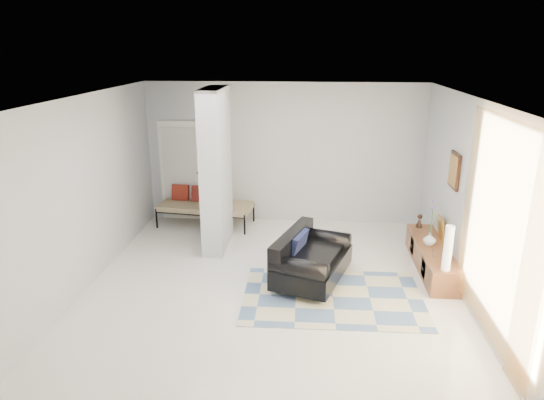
{
  "coord_description": "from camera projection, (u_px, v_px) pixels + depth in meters",
  "views": [
    {
      "loc": [
        0.54,
        -6.45,
        3.47
      ],
      "look_at": [
        -0.04,
        0.6,
        1.2
      ],
      "focal_mm": 32.0,
      "sensor_mm": 36.0,
      "label": 1
    }
  ],
  "objects": [
    {
      "name": "floor",
      "position": [
        272.0,
        289.0,
        7.22
      ],
      "size": [
        6.0,
        6.0,
        0.0
      ],
      "primitive_type": "plane",
      "color": "white",
      "rests_on": "ground"
    },
    {
      "name": "ceiling",
      "position": [
        271.0,
        98.0,
        6.37
      ],
      "size": [
        6.0,
        6.0,
        0.0
      ],
      "primitive_type": "plane",
      "rotation": [
        3.14,
        0.0,
        0.0
      ],
      "color": "white",
      "rests_on": "wall_back"
    },
    {
      "name": "wall_back",
      "position": [
        284.0,
        154.0,
        9.64
      ],
      "size": [
        6.0,
        0.0,
        6.0
      ],
      "primitive_type": "plane",
      "rotation": [
        1.57,
        0.0,
        0.0
      ],
      "color": "silver",
      "rests_on": "ground"
    },
    {
      "name": "wall_front",
      "position": [
        241.0,
        311.0,
        3.95
      ],
      "size": [
        6.0,
        0.0,
        6.0
      ],
      "primitive_type": "plane",
      "rotation": [
        -1.57,
        0.0,
        0.0
      ],
      "color": "silver",
      "rests_on": "ground"
    },
    {
      "name": "wall_left",
      "position": [
        82.0,
        195.0,
        7.01
      ],
      "size": [
        0.0,
        6.0,
        6.0
      ],
      "primitive_type": "plane",
      "rotation": [
        1.57,
        0.0,
        1.57
      ],
      "color": "silver",
      "rests_on": "ground"
    },
    {
      "name": "wall_right",
      "position": [
        473.0,
        205.0,
        6.58
      ],
      "size": [
        0.0,
        6.0,
        6.0
      ],
      "primitive_type": "plane",
      "rotation": [
        1.57,
        0.0,
        -1.57
      ],
      "color": "silver",
      "rests_on": "ground"
    },
    {
      "name": "partition_column",
      "position": [
        216.0,
        170.0,
        8.4
      ],
      "size": [
        0.35,
        1.2,
        2.8
      ],
      "primitive_type": "cube",
      "color": "silver",
      "rests_on": "floor"
    },
    {
      "name": "hallway_door",
      "position": [
        181.0,
        171.0,
        9.88
      ],
      "size": [
        0.85,
        0.06,
        2.04
      ],
      "primitive_type": "cube",
      "color": "white",
      "rests_on": "floor"
    },
    {
      "name": "curtain",
      "position": [
        498.0,
        232.0,
        5.48
      ],
      "size": [
        0.0,
        2.55,
        2.55
      ],
      "primitive_type": "plane",
      "rotation": [
        1.57,
        0.0,
        1.57
      ],
      "color": "gold",
      "rests_on": "wall_right"
    },
    {
      "name": "wall_art",
      "position": [
        454.0,
        170.0,
        7.36
      ],
      "size": [
        0.04,
        0.45,
        0.55
      ],
      "primitive_type": "cube",
      "color": "#381B0F",
      "rests_on": "wall_right"
    },
    {
      "name": "media_console",
      "position": [
        431.0,
        257.0,
        7.82
      ],
      "size": [
        0.45,
        2.0,
        0.8
      ],
      "color": "brown",
      "rests_on": "floor"
    },
    {
      "name": "loveseat",
      "position": [
        309.0,
        259.0,
        7.38
      ],
      "size": [
        1.28,
        1.68,
        0.76
      ],
      "rotation": [
        0.0,
        0.0,
        -0.32
      ],
      "color": "silver",
      "rests_on": "floor"
    },
    {
      "name": "daybed",
      "position": [
        205.0,
        205.0,
        9.71
      ],
      "size": [
        1.91,
        0.98,
        0.77
      ],
      "rotation": [
        0.0,
        0.0,
        -0.12
      ],
      "color": "black",
      "rests_on": "floor"
    },
    {
      "name": "area_rug",
      "position": [
        333.0,
        297.0,
        6.98
      ],
      "size": [
        2.59,
        1.75,
        0.01
      ],
      "primitive_type": "cube",
      "rotation": [
        0.0,
        0.0,
        0.02
      ],
      "color": "beige",
      "rests_on": "floor"
    },
    {
      "name": "cylinder_lamp",
      "position": [
        448.0,
        248.0,
        6.83
      ],
      "size": [
        0.12,
        0.12,
        0.67
      ],
      "primitive_type": "cylinder",
      "color": "white",
      "rests_on": "media_console"
    },
    {
      "name": "bronze_figurine",
      "position": [
        419.0,
        221.0,
        8.52
      ],
      "size": [
        0.14,
        0.14,
        0.24
      ],
      "primitive_type": null,
      "rotation": [
        0.0,
        0.0,
        -0.13
      ],
      "color": "black",
      "rests_on": "media_console"
    },
    {
      "name": "vase",
      "position": [
        430.0,
        239.0,
        7.76
      ],
      "size": [
        0.21,
        0.21,
        0.21
      ],
      "primitive_type": "imported",
      "rotation": [
        0.0,
        0.0,
        -0.05
      ],
      "color": "silver",
      "rests_on": "media_console"
    }
  ]
}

